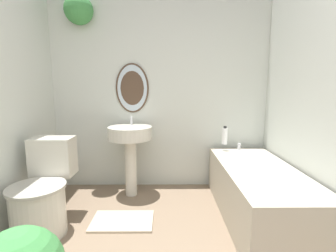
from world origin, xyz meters
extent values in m
cube|color=silver|center=(0.00, 2.45, 1.20)|extent=(2.63, 0.06, 2.40)
ellipsoid|color=#4C3828|center=(-0.33, 2.41, 1.19)|extent=(0.39, 0.02, 0.57)
ellipsoid|color=silver|center=(-0.33, 2.40, 1.19)|extent=(0.35, 0.01, 0.53)
cylinder|color=#47474C|center=(-0.88, 2.33, 2.10)|extent=(0.14, 0.14, 0.08)
sphere|color=#3D8442|center=(-0.88, 2.33, 2.03)|extent=(0.31, 0.31, 0.31)
cylinder|color=beige|center=(-0.97, 1.39, 0.20)|extent=(0.42, 0.42, 0.40)
cylinder|color=#B1ADA0|center=(-0.97, 1.39, 0.41)|extent=(0.45, 0.45, 0.02)
cube|color=beige|center=(-0.97, 1.70, 0.58)|extent=(0.37, 0.22, 0.35)
cylinder|color=beige|center=(-0.33, 2.14, 0.32)|extent=(0.13, 0.13, 0.64)
cylinder|color=beige|center=(-0.33, 2.14, 0.71)|extent=(0.48, 0.48, 0.14)
cylinder|color=silver|center=(-0.33, 2.28, 0.83)|extent=(0.02, 0.02, 0.10)
cube|color=#B2A893|center=(0.91, 1.64, 0.24)|extent=(0.64, 1.47, 0.48)
cube|color=beige|center=(0.91, 1.64, 0.46)|extent=(0.54, 1.37, 0.04)
cylinder|color=silver|center=(0.91, 2.27, 0.52)|extent=(0.04, 0.04, 0.08)
cylinder|color=white|center=(0.74, 2.24, 0.65)|extent=(0.06, 0.06, 0.18)
cylinder|color=black|center=(0.74, 2.24, 0.76)|extent=(0.03, 0.03, 0.02)
cube|color=#B7A88E|center=(-0.33, 1.57, 0.01)|extent=(0.55, 0.35, 0.02)
camera|label=1|loc=(0.07, -0.47, 1.21)|focal=26.00mm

